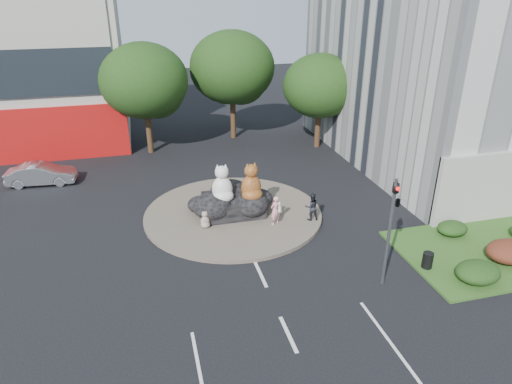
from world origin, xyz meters
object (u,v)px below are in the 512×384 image
kitten_white (278,207)px  pedestrian_pink (275,210)px  cat_tabby (251,181)px  litter_bin (428,260)px  parked_car (41,174)px  kitten_calico (205,219)px  pedestrian_dark (312,207)px  cat_white (222,183)px

kitten_white → pedestrian_pink: size_ratio=0.44×
cat_tabby → litter_bin: bearing=-56.8°
parked_car → cat_tabby: bearing=-118.6°
kitten_calico → litter_bin: 11.18m
kitten_calico → pedestrian_pink: (3.67, -0.64, 0.35)m
kitten_white → pedestrian_pink: 1.36m
cat_tabby → pedestrian_pink: 2.12m
cat_tabby → pedestrian_dark: 3.57m
kitten_white → litter_bin: (5.06, -6.73, -0.06)m
cat_white → pedestrian_dark: (4.58, -1.71, -1.20)m
parked_car → pedestrian_pink: bearing=-121.3°
kitten_white → parked_car: (-13.62, 8.26, 0.14)m
parked_car → litter_bin: parked_car is taller
cat_tabby → parked_car: size_ratio=0.51×
parked_car → pedestrian_dark: bearing=-117.4°
kitten_white → pedestrian_dark: bearing=-49.5°
cat_white → cat_tabby: 1.59m
pedestrian_pink → pedestrian_dark: 2.07m
kitten_calico → parked_car: parked_car is taller
kitten_calico → cat_tabby: bearing=43.1°
litter_bin → cat_white: bearing=138.1°
pedestrian_dark → cat_white: bearing=-18.0°
litter_bin → kitten_white: bearing=127.0°
cat_tabby → kitten_calico: bearing=-172.3°
kitten_calico → kitten_white: kitten_calico is taller
cat_tabby → pedestrian_dark: bearing=-36.1°
cat_white → parked_car: cat_white is taller
cat_white → parked_car: size_ratio=0.51×
cat_white → kitten_calico: bearing=-133.0°
cat_tabby → pedestrian_pink: size_ratio=1.33×
kitten_white → pedestrian_dark: (1.52, -1.15, 0.42)m
cat_tabby → kitten_calico: (-2.74, -0.86, -1.51)m
pedestrian_dark → kitten_calico: bearing=-3.9°
kitten_calico → pedestrian_pink: pedestrian_pink is taller
parked_car → litter_bin: size_ratio=5.65×
cat_white → litter_bin: 11.04m
pedestrian_pink → litter_bin: size_ratio=2.17×
cat_white → kitten_white: (3.06, -0.55, -1.62)m
pedestrian_dark → litter_bin: pedestrian_dark is taller
pedestrian_dark → litter_bin: bearing=124.9°
cat_tabby → pedestrian_dark: size_ratio=1.39×
cat_tabby → kitten_calico: cat_tabby is taller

